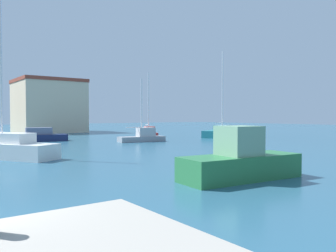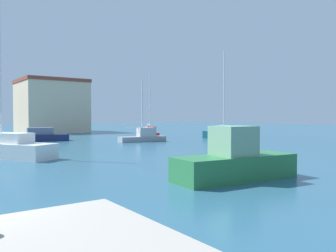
% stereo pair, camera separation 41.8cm
% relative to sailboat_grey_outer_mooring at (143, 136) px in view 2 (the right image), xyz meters
% --- Properties ---
extents(water, '(160.00, 160.00, 0.00)m').
position_rel_sailboat_grey_outer_mooring_xyz_m(water, '(-2.94, -1.29, -0.52)').
color(water, '#285670').
rests_on(water, ground).
extents(sailboat_grey_outer_mooring, '(4.74, 2.12, 6.14)m').
position_rel_sailboat_grey_outer_mooring_xyz_m(sailboat_grey_outer_mooring, '(0.00, 0.00, 0.00)').
color(sailboat_grey_outer_mooring, gray).
rests_on(sailboat_grey_outer_mooring, water).
extents(sailboat_teal_near_pier, '(8.28, 5.95, 10.38)m').
position_rel_sailboat_grey_outer_mooring_xyz_m(sailboat_teal_near_pier, '(12.18, 1.14, 0.02)').
color(sailboat_teal_near_pier, '#1E707A').
rests_on(sailboat_teal_near_pier, water).
extents(sailboat_white_distant_north, '(5.31, 7.32, 9.68)m').
position_rel_sailboat_grey_outer_mooring_xyz_m(sailboat_white_distant_north, '(-13.75, -6.00, 0.10)').
color(sailboat_white_distant_north, white).
rests_on(sailboat_white_distant_north, water).
extents(motorboat_green_mid_harbor, '(5.30, 2.22, 2.13)m').
position_rel_sailboat_grey_outer_mooring_xyz_m(motorboat_green_mid_harbor, '(-7.65, -19.26, 0.20)').
color(motorboat_green_mid_harbor, '#28703D').
rests_on(motorboat_green_mid_harbor, water).
extents(motorboat_navy_distant_east, '(7.38, 3.12, 1.36)m').
position_rel_sailboat_grey_outer_mooring_xyz_m(motorboat_navy_distant_east, '(-8.79, 6.70, -0.06)').
color(motorboat_navy_distant_east, '#19234C').
rests_on(motorboat_navy_distant_east, water).
extents(sailboat_red_far_left, '(2.98, 4.99, 7.67)m').
position_rel_sailboat_grey_outer_mooring_xyz_m(sailboat_red_far_left, '(4.60, 5.93, 0.01)').
color(sailboat_red_far_left, '#B22823').
rests_on(sailboat_red_far_left, water).
extents(harbor_office, '(9.29, 9.70, 8.09)m').
position_rel_sailboat_grey_outer_mooring_xyz_m(harbor_office, '(-1.21, 25.22, 3.54)').
color(harbor_office, beige).
rests_on(harbor_office, ground).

